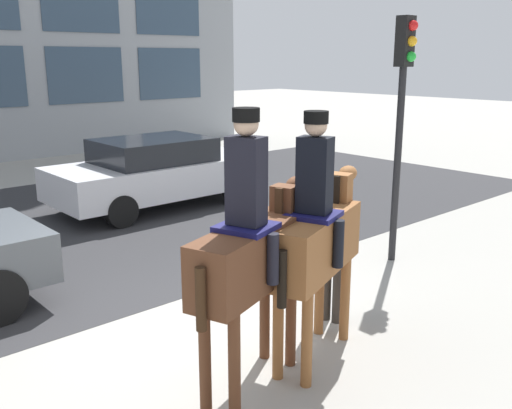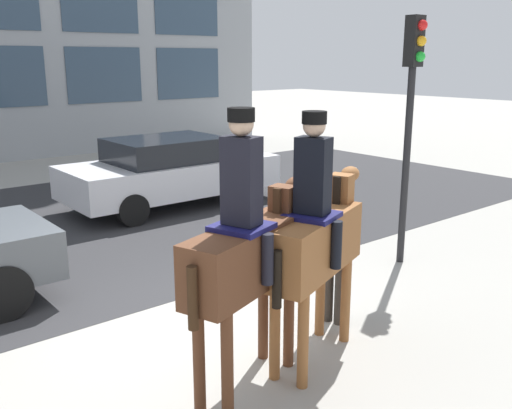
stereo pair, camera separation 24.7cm
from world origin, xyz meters
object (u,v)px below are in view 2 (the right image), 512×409
Objects in this scene: street_car_far_lane at (170,170)px; traffic_light at (411,101)px; pedestrian_bystander at (336,245)px; mounted_horse_lead at (248,250)px; mounted_horse_companion at (316,237)px.

traffic_light is at bearing -80.06° from street_car_far_lane.
pedestrian_bystander is 0.37× the size of street_car_far_lane.
mounted_horse_lead is at bearing -163.12° from traffic_light.
street_car_far_lane is at bearing 99.94° from traffic_light.
pedestrian_bystander is 0.45× the size of traffic_light.
pedestrian_bystander is 2.96m from traffic_light.
traffic_light is (2.40, 0.81, 1.52)m from pedestrian_bystander.
street_car_far_lane is at bearing -117.88° from pedestrian_bystander.
traffic_light is (3.19, 1.25, 1.16)m from mounted_horse_companion.
pedestrian_bystander is (1.65, 0.42, -0.40)m from mounted_horse_lead.
mounted_horse_lead is 0.59× the size of street_car_far_lane.
mounted_horse_companion is 0.58× the size of street_car_far_lane.
street_car_far_lane is (3.10, 6.64, -0.62)m from mounted_horse_lead.
mounted_horse_companion is at bearing -19.94° from mounted_horse_lead.
mounted_horse_lead is 0.73× the size of traffic_light.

